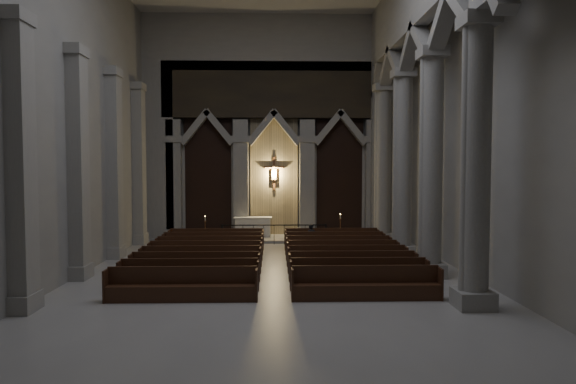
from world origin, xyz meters
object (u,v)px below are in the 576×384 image
object	(u,v)px
candle_stand_left	(205,237)
pews	(274,261)
candle_stand_right	(340,236)
altar	(253,226)
altar_rail	(274,231)
worshipper	(312,238)

from	to	relation	value
candle_stand_left	pews	distance (m)	6.99
candle_stand_left	candle_stand_right	size ratio (longest dim) A/B	0.94
altar	pews	xyz separation A→B (m)	(1.13, -8.04, -0.35)
candle_stand_right	pews	world-z (taller)	candle_stand_right
candle_stand_left	candle_stand_right	distance (m)	6.75
altar_rail	pews	size ratio (longest dim) A/B	0.53
altar	worshipper	distance (m)	4.91
altar_rail	worshipper	size ratio (longest dim) A/B	4.22
candle_stand_right	altar_rail	bearing A→B (deg)	-177.64
candle_stand_left	worshipper	distance (m)	5.55
candle_stand_right	pews	size ratio (longest dim) A/B	0.16
altar_rail	candle_stand_right	xyz separation A→B (m)	(3.32, 0.14, -0.27)
altar_rail	candle_stand_left	bearing A→B (deg)	178.37
candle_stand_left	pews	size ratio (longest dim) A/B	0.15
altar	candle_stand_right	xyz separation A→B (m)	(4.45, -1.92, -0.25)
altar_rail	pews	bearing A→B (deg)	-90.00
altar	altar_rail	size ratio (longest dim) A/B	0.39
altar	altar_rail	world-z (taller)	altar
altar_rail	worshipper	world-z (taller)	worshipper
candle_stand_right	worshipper	world-z (taller)	candle_stand_right
altar_rail	candle_stand_left	distance (m)	3.44
candle_stand_left	worshipper	size ratio (longest dim) A/B	1.16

